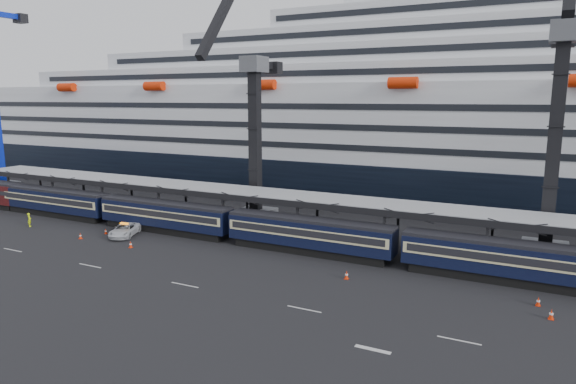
% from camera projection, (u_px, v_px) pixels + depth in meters
% --- Properties ---
extents(ground, '(260.00, 260.00, 0.00)m').
position_uv_depth(ground, '(345.00, 297.00, 43.91)').
color(ground, black).
rests_on(ground, ground).
extents(lane_markings, '(111.00, 4.27, 0.02)m').
position_uv_depth(lane_markings, '(429.00, 342.00, 35.69)').
color(lane_markings, beige).
rests_on(lane_markings, ground).
extents(train, '(133.05, 3.00, 4.05)m').
position_uv_depth(train, '(338.00, 237.00, 54.35)').
color(train, black).
rests_on(train, ground).
extents(canopy, '(130.00, 6.25, 5.53)m').
position_uv_depth(canopy, '(392.00, 206.00, 55.24)').
color(canopy, gray).
rests_on(canopy, ground).
extents(cruise_ship, '(214.09, 28.84, 34.00)m').
position_uv_depth(cruise_ship, '(442.00, 126.00, 82.50)').
color(cruise_ship, black).
rests_on(cruise_ship, ground).
extents(crane_dark_near, '(4.50, 17.75, 35.08)m').
position_uv_depth(crane_dark_near, '(253.00, 135.00, 66.96)').
color(crane_dark_near, '#4C4D53').
rests_on(crane_dark_near, ground).
extents(crane_dark_mid, '(4.50, 18.24, 39.64)m').
position_uv_depth(crane_dark_mid, '(555.00, 133.00, 50.24)').
color(crane_dark_mid, '#4C4D53').
rests_on(crane_dark_mid, ground).
extents(pickup_truck, '(4.49, 6.04, 1.52)m').
position_uv_depth(pickup_truck, '(125.00, 230.00, 63.03)').
color(pickup_truck, silver).
rests_on(pickup_truck, ground).
extents(worker, '(0.79, 0.78, 1.83)m').
position_uv_depth(worker, '(29.00, 220.00, 67.66)').
color(worker, '#DAFD0D').
rests_on(worker, ground).
extents(traffic_cone_a, '(0.37, 0.37, 0.74)m').
position_uv_depth(traffic_cone_a, '(80.00, 236.00, 61.88)').
color(traffic_cone_a, red).
rests_on(traffic_cone_a, ground).
extents(traffic_cone_b, '(0.34, 0.34, 0.67)m').
position_uv_depth(traffic_cone_b, '(106.00, 231.00, 64.12)').
color(traffic_cone_b, red).
rests_on(traffic_cone_b, ground).
extents(traffic_cone_c, '(0.39, 0.39, 0.79)m').
position_uv_depth(traffic_cone_c, '(131.00, 244.00, 58.20)').
color(traffic_cone_c, red).
rests_on(traffic_cone_c, ground).
extents(traffic_cone_d, '(0.41, 0.41, 0.82)m').
position_uv_depth(traffic_cone_d, '(347.00, 275.00, 48.11)').
color(traffic_cone_d, red).
rests_on(traffic_cone_d, ground).
extents(traffic_cone_e, '(0.42, 0.42, 0.84)m').
position_uv_depth(traffic_cone_e, '(551.00, 314.00, 39.35)').
color(traffic_cone_e, red).
rests_on(traffic_cone_e, ground).
extents(traffic_cone_f, '(0.38, 0.38, 0.77)m').
position_uv_depth(traffic_cone_f, '(538.00, 301.00, 41.90)').
color(traffic_cone_f, red).
rests_on(traffic_cone_f, ground).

